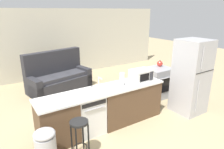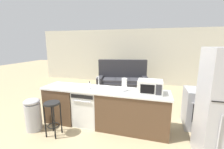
{
  "view_description": "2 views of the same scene",
  "coord_description": "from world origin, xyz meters",
  "px_view_note": "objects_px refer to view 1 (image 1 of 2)",
  "views": [
    {
      "loc": [
        -1.88,
        -3.45,
        2.52
      ],
      "look_at": [
        0.64,
        0.44,
        1.03
      ],
      "focal_mm": 32.0,
      "sensor_mm": 36.0,
      "label": 1
    },
    {
      "loc": [
        1.24,
        -3.1,
        1.92
      ],
      "look_at": [
        0.18,
        0.63,
        1.12
      ],
      "focal_mm": 24.0,
      "sensor_mm": 36.0,
      "label": 2
    }
  ],
  "objects_px": {
    "stove_range": "(158,82)",
    "paper_towel_roll": "(122,79)",
    "refrigerator": "(191,77)",
    "soap_bottle": "(92,90)",
    "trash_bin": "(46,149)",
    "dishwasher": "(88,114)",
    "couch": "(58,78)",
    "microwave": "(141,75)",
    "kettle": "(160,64)",
    "bar_stool": "(80,132)"
  },
  "relations": [
    {
      "from": "refrigerator",
      "to": "microwave",
      "type": "relative_size",
      "value": 3.74
    },
    {
      "from": "trash_bin",
      "to": "couch",
      "type": "relative_size",
      "value": 0.34
    },
    {
      "from": "couch",
      "to": "microwave",
      "type": "bearing_deg",
      "value": -67.27
    },
    {
      "from": "soap_bottle",
      "to": "kettle",
      "type": "bearing_deg",
      "value": 15.13
    },
    {
      "from": "stove_range",
      "to": "trash_bin",
      "type": "distance_m",
      "value": 3.84
    },
    {
      "from": "dishwasher",
      "to": "couch",
      "type": "distance_m",
      "value": 2.8
    },
    {
      "from": "stove_range",
      "to": "paper_towel_roll",
      "type": "relative_size",
      "value": 3.19
    },
    {
      "from": "soap_bottle",
      "to": "trash_bin",
      "type": "bearing_deg",
      "value": -154.13
    },
    {
      "from": "refrigerator",
      "to": "paper_towel_roll",
      "type": "xyz_separation_m",
      "value": [
        -1.72,
        0.57,
        0.1
      ]
    },
    {
      "from": "refrigerator",
      "to": "bar_stool",
      "type": "height_order",
      "value": "refrigerator"
    },
    {
      "from": "stove_range",
      "to": "refrigerator",
      "type": "xyz_separation_m",
      "value": [
        -0.0,
        -1.1,
        0.48
      ]
    },
    {
      "from": "refrigerator",
      "to": "dishwasher",
      "type": "bearing_deg",
      "value": 168.07
    },
    {
      "from": "microwave",
      "to": "paper_towel_roll",
      "type": "bearing_deg",
      "value": 177.94
    },
    {
      "from": "microwave",
      "to": "kettle",
      "type": "distance_m",
      "value": 1.5
    },
    {
      "from": "couch",
      "to": "dishwasher",
      "type": "bearing_deg",
      "value": -95.39
    },
    {
      "from": "stove_range",
      "to": "paper_towel_roll",
      "type": "distance_m",
      "value": 1.89
    },
    {
      "from": "microwave",
      "to": "trash_bin",
      "type": "distance_m",
      "value": 2.65
    },
    {
      "from": "stove_range",
      "to": "microwave",
      "type": "relative_size",
      "value": 1.8
    },
    {
      "from": "paper_towel_roll",
      "to": "trash_bin",
      "type": "distance_m",
      "value": 2.14
    },
    {
      "from": "soap_bottle",
      "to": "kettle",
      "type": "xyz_separation_m",
      "value": [
        2.68,
        0.73,
        0.01
      ]
    },
    {
      "from": "microwave",
      "to": "dishwasher",
      "type": "bearing_deg",
      "value": 179.95
    },
    {
      "from": "soap_bottle",
      "to": "trash_bin",
      "type": "relative_size",
      "value": 0.24
    },
    {
      "from": "paper_towel_roll",
      "to": "kettle",
      "type": "height_order",
      "value": "paper_towel_roll"
    },
    {
      "from": "dishwasher",
      "to": "trash_bin",
      "type": "height_order",
      "value": "dishwasher"
    },
    {
      "from": "trash_bin",
      "to": "couch",
      "type": "xyz_separation_m",
      "value": [
        1.32,
        3.39,
        0.02
      ]
    },
    {
      "from": "kettle",
      "to": "bar_stool",
      "type": "bearing_deg",
      "value": -157.66
    },
    {
      "from": "stove_range",
      "to": "couch",
      "type": "height_order",
      "value": "couch"
    },
    {
      "from": "kettle",
      "to": "stove_range",
      "type": "bearing_deg",
      "value": -142.29
    },
    {
      "from": "trash_bin",
      "to": "bar_stool",
      "type": "bearing_deg",
      "value": -5.92
    },
    {
      "from": "trash_bin",
      "to": "stove_range",
      "type": "bearing_deg",
      "value": 17.45
    },
    {
      "from": "stove_range",
      "to": "kettle",
      "type": "distance_m",
      "value": 0.58
    },
    {
      "from": "trash_bin",
      "to": "paper_towel_roll",
      "type": "bearing_deg",
      "value": 17.71
    },
    {
      "from": "kettle",
      "to": "couch",
      "type": "height_order",
      "value": "couch"
    },
    {
      "from": "dishwasher",
      "to": "couch",
      "type": "bearing_deg",
      "value": 84.61
    },
    {
      "from": "microwave",
      "to": "paper_towel_roll",
      "type": "xyz_separation_m",
      "value": [
        -0.55,
        0.02,
        -0.0
      ]
    },
    {
      "from": "soap_bottle",
      "to": "couch",
      "type": "bearing_deg",
      "value": 86.4
    },
    {
      "from": "dishwasher",
      "to": "stove_range",
      "type": "bearing_deg",
      "value": 11.91
    },
    {
      "from": "bar_stool",
      "to": "microwave",
      "type": "bearing_deg",
      "value": 18.96
    },
    {
      "from": "dishwasher",
      "to": "paper_towel_roll",
      "type": "bearing_deg",
      "value": 1.19
    },
    {
      "from": "stove_range",
      "to": "couch",
      "type": "distance_m",
      "value": 3.23
    },
    {
      "from": "couch",
      "to": "refrigerator",
      "type": "bearing_deg",
      "value": -54.96
    },
    {
      "from": "stove_range",
      "to": "couch",
      "type": "bearing_deg",
      "value": 136.28
    },
    {
      "from": "refrigerator",
      "to": "stove_range",
      "type": "bearing_deg",
      "value": 89.99
    },
    {
      "from": "soap_bottle",
      "to": "bar_stool",
      "type": "distance_m",
      "value": 0.95
    },
    {
      "from": "stove_range",
      "to": "bar_stool",
      "type": "distance_m",
      "value": 3.32
    },
    {
      "from": "dishwasher",
      "to": "trash_bin",
      "type": "relative_size",
      "value": 1.14
    },
    {
      "from": "paper_towel_roll",
      "to": "trash_bin",
      "type": "height_order",
      "value": "paper_towel_roll"
    },
    {
      "from": "paper_towel_roll",
      "to": "refrigerator",
      "type": "bearing_deg",
      "value": -18.3
    },
    {
      "from": "dishwasher",
      "to": "microwave",
      "type": "height_order",
      "value": "microwave"
    },
    {
      "from": "kettle",
      "to": "couch",
      "type": "distance_m",
      "value": 3.33
    }
  ]
}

